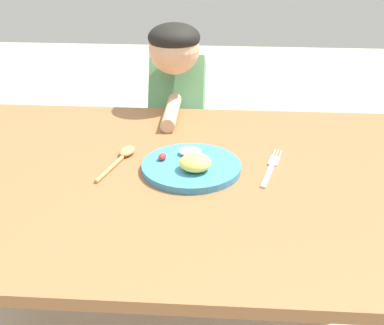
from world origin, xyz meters
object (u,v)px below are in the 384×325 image
person (178,143)px  fork (271,168)px  plate (192,166)px  spoon (123,155)px

person → fork: bearing=118.7°
fork → person: 0.62m
plate → spoon: plate is taller
fork → person: size_ratio=0.22×
fork → person: bearing=42.9°
spoon → person: (0.10, 0.49, -0.19)m
spoon → person: person is taller
plate → person: 0.59m
fork → plate: bearing=111.2°
plate → spoon: 0.20m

